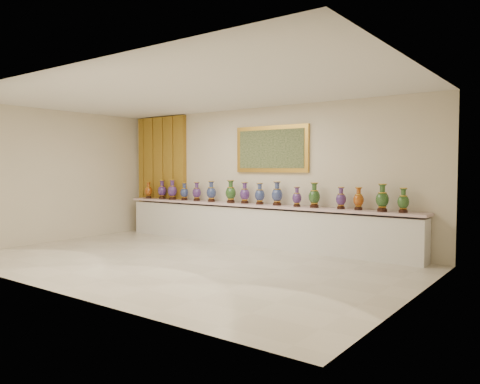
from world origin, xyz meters
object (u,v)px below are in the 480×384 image
object	(u,v)px
counter	(255,225)
vase_1	(162,190)
vase_2	(172,191)
vase_0	(148,191)

from	to	relation	value
counter	vase_1	world-z (taller)	vase_1
vase_1	vase_2	distance (m)	0.41
counter	vase_2	size ratio (longest dim) A/B	14.82
counter	vase_0	distance (m)	3.36
vase_1	counter	bearing A→B (deg)	0.04
vase_0	vase_2	xyz separation A→B (m)	(0.85, 0.01, 0.03)
vase_0	vase_1	bearing A→B (deg)	6.83
vase_0	vase_2	distance (m)	0.85
vase_0	vase_1	xyz separation A→B (m)	(0.44, 0.05, 0.02)
vase_2	vase_0	bearing A→B (deg)	-179.51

